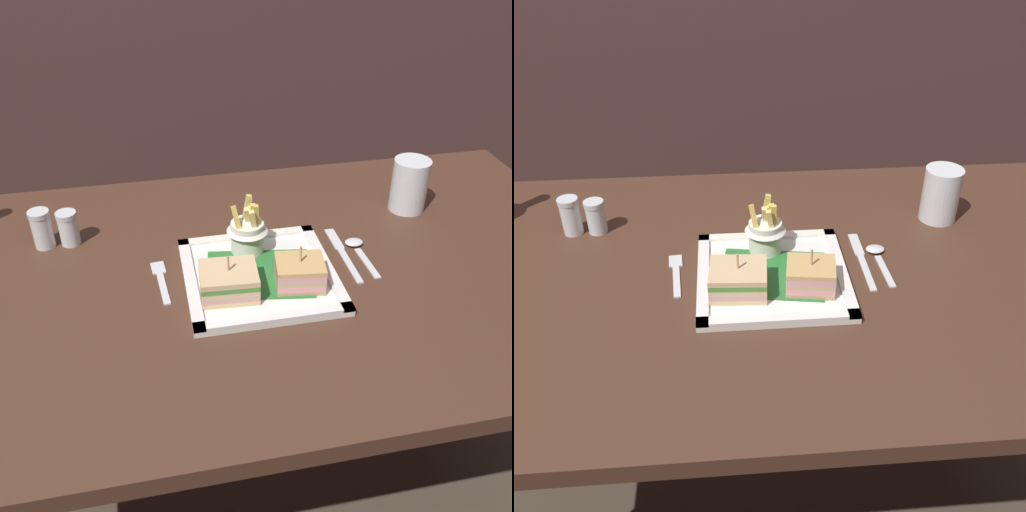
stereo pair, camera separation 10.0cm
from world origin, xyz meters
The scene contains 12 objects.
ground_plane centered at (0.00, 0.00, 0.00)m, with size 6.00×6.00×0.00m, color #44392E.
dining_table centered at (0.00, 0.00, 0.58)m, with size 1.37×0.78×0.73m.
square_plate centered at (0.01, -0.03, 0.74)m, with size 0.26×0.26×0.02m.
sandwich_half_left centered at (-0.05, -0.07, 0.77)m, with size 0.10×0.09×0.07m.
sandwich_half_right centered at (0.07, -0.07, 0.77)m, with size 0.09×0.08×0.08m.
fries_cup centered at (0.00, 0.05, 0.79)m, with size 0.08×0.08×0.11m.
water_glass centered at (0.36, 0.15, 0.78)m, with size 0.07×0.07×0.11m.
fork centered at (-0.16, 0.01, 0.74)m, with size 0.03×0.13×0.00m.
knife centered at (0.18, 0.02, 0.74)m, with size 0.02×0.18×0.00m.
spoon centered at (0.21, 0.03, 0.74)m, with size 0.04×0.13×0.01m.
salt_shaker centered at (-0.37, 0.16, 0.77)m, with size 0.04×0.04×0.08m.
pepper_shaker centered at (-0.32, 0.16, 0.76)m, with size 0.04×0.04×0.07m.
Camera 1 is at (-0.16, -0.82, 1.34)m, focal length 40.53 mm.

